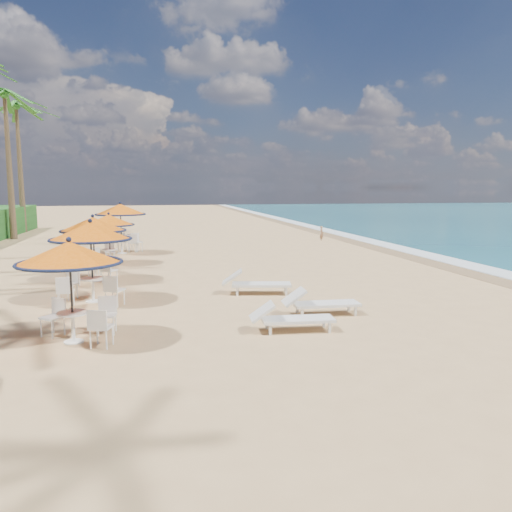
{
  "coord_description": "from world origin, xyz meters",
  "views": [
    {
      "loc": [
        -3.17,
        -10.61,
        3.13
      ],
      "look_at": [
        -0.31,
        3.15,
        1.2
      ],
      "focal_mm": 35.0,
      "sensor_mm": 36.0,
      "label": 1
    }
  ],
  "objects": [
    {
      "name": "wetsand_band",
      "position": [
        8.4,
        10.0,
        0.0
      ],
      "size": [
        1.4,
        140.0,
        0.02
      ],
      "primitive_type": "cube",
      "color": "olive",
      "rests_on": "ground"
    },
    {
      "name": "lounger_near",
      "position": [
        -0.3,
        -0.35,
        0.31
      ],
      "size": [
        1.89,
        0.72,
        0.66
      ],
      "rotation": [
        0.0,
        0.0,
        -0.08
      ],
      "color": "white",
      "rests_on": "ground"
    },
    {
      "name": "station_1",
      "position": [
        -4.87,
        3.47,
        1.68
      ],
      "size": [
        2.2,
        2.2,
        2.3
      ],
      "color": "black",
      "rests_on": "ground"
    },
    {
      "name": "palm_6",
      "position": [
        -11.55,
        22.25,
        8.11
      ],
      "size": [
        5.0,
        5.0,
        8.89
      ],
      "color": "brown",
      "rests_on": "ground"
    },
    {
      "name": "person",
      "position": [
        6.65,
        17.5,
        0.46
      ],
      "size": [
        0.23,
        0.34,
        0.92
      ],
      "primitive_type": "imported",
      "rotation": [
        0.0,
        0.0,
        1.6
      ],
      "color": "#886345",
      "rests_on": "ground"
    },
    {
      "name": "station_4",
      "position": [
        -4.59,
        13.98,
        1.81
      ],
      "size": [
        2.37,
        2.44,
        2.47
      ],
      "color": "black",
      "rests_on": "ground"
    },
    {
      "name": "lounger_mid",
      "position": [
        0.79,
        0.88,
        0.32
      ],
      "size": [
        1.94,
        0.68,
        0.69
      ],
      "rotation": [
        0.0,
        0.0,
        -0.05
      ],
      "color": "white",
      "rests_on": "ground"
    },
    {
      "name": "station_2",
      "position": [
        -5.13,
        6.7,
        1.65
      ],
      "size": [
        2.16,
        2.22,
        2.26
      ],
      "color": "black",
      "rests_on": "ground"
    },
    {
      "name": "foam_strip",
      "position": [
        9.3,
        10.0,
        0.0
      ],
      "size": [
        1.2,
        140.0,
        0.04
      ],
      "primitive_type": "cube",
      "color": "white",
      "rests_on": "ground"
    },
    {
      "name": "lounger_far",
      "position": [
        -0.27,
        3.62,
        0.34
      ],
      "size": [
        2.11,
        1.02,
        0.73
      ],
      "rotation": [
        0.0,
        0.0,
        -0.2
      ],
      "color": "white",
      "rests_on": "ground"
    },
    {
      "name": "ground",
      "position": [
        0.0,
        0.0,
        0.0
      ],
      "size": [
        160.0,
        160.0,
        0.0
      ],
      "primitive_type": "plane",
      "color": "tan",
      "rests_on": "ground"
    },
    {
      "name": "station_0",
      "position": [
        -4.78,
        -0.18,
        1.58
      ],
      "size": [
        2.08,
        2.08,
        2.17
      ],
      "color": "black",
      "rests_on": "ground"
    },
    {
      "name": "station_3",
      "position": [
        -4.96,
        10.55,
        1.63
      ],
      "size": [
        2.05,
        2.05,
        2.14
      ],
      "color": "black",
      "rests_on": "ground"
    },
    {
      "name": "palm_7",
      "position": [
        -12.14,
        27.29,
        8.19
      ],
      "size": [
        5.0,
        5.0,
        8.97
      ],
      "color": "brown",
      "rests_on": "ground"
    }
  ]
}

